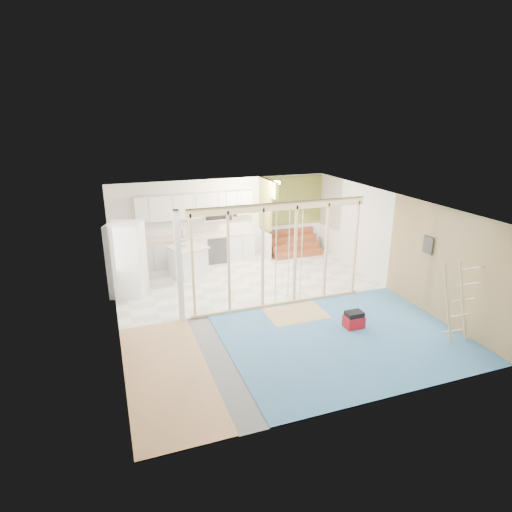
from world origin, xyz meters
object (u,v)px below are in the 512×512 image
object	(u,v)px
island	(188,262)
ladder	(458,302)
toolbox	(354,320)
fridge	(127,260)

from	to	relation	value
island	ladder	bearing A→B (deg)	-72.72
island	ladder	xyz separation A→B (m)	(4.43, -5.57, 0.45)
toolbox	ladder	size ratio (longest dim) A/B	0.24
island	toolbox	size ratio (longest dim) A/B	2.90
fridge	island	bearing A→B (deg)	44.07
fridge	ladder	world-z (taller)	fridge
island	toolbox	xyz separation A→B (m)	(2.82, -4.35, -0.27)
ladder	island	bearing A→B (deg)	151.69
fridge	island	world-z (taller)	fridge
island	toolbox	world-z (taller)	island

